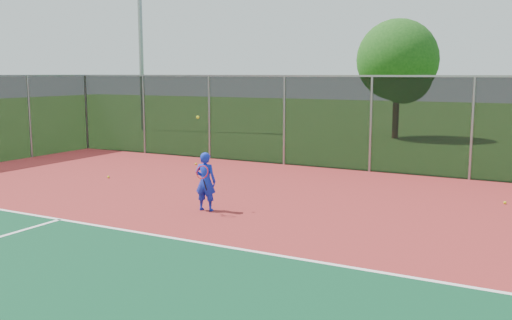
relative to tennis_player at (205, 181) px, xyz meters
The scene contains 9 objects.
court_apron 5.74m from the tennis_player, 33.86° to the right, with size 30.00×20.00×0.02m, color maroon.
fence_back 8.35m from the tennis_player, 55.26° to the left, with size 30.00×0.06×3.03m.
tennis_player is the anchor object (origin of this frame).
practice_ball_1 6.59m from the tennis_player, 125.97° to the left, with size 0.07×0.07×0.07m, color yellow.
practice_ball_2 5.11m from the tennis_player, 122.75° to the left, with size 0.07×0.07×0.07m, color yellow.
practice_ball_4 5.22m from the tennis_player, 156.88° to the left, with size 0.07×0.07×0.07m, color yellow.
practice_ball_6 7.12m from the tennis_player, 33.17° to the left, with size 0.07×0.07×0.07m, color yellow.
floodlight_nw 20.49m from the tennis_player, 133.22° to the left, with size 0.90×0.40×12.06m.
tree_back_left 16.87m from the tennis_player, 89.70° to the left, with size 3.86×3.86×5.67m.
Camera 1 is at (2.20, -5.41, 3.09)m, focal length 40.00 mm.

